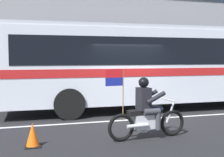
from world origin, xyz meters
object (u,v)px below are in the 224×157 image
at_px(transit_bus, 160,62).
at_px(fire_hydrant, 109,90).
at_px(motorcycle_with_rider, 147,113).
at_px(traffic_cone, 33,136).

distance_m(transit_bus, fire_hydrant, 3.17).
bearing_deg(transit_bus, motorcycle_with_rider, -119.06).
height_order(transit_bus, traffic_cone, transit_bus).
distance_m(fire_hydrant, traffic_cone, 7.24).
xyz_separation_m(transit_bus, fire_hydrant, (-1.46, 2.47, -1.37)).
bearing_deg(motorcycle_with_rider, fire_hydrant, 83.43).
bearing_deg(fire_hydrant, traffic_cone, -119.14).
relative_size(transit_bus, fire_hydrant, 16.35).
bearing_deg(fire_hydrant, transit_bus, -59.44).
bearing_deg(transit_bus, fire_hydrant, 120.56).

